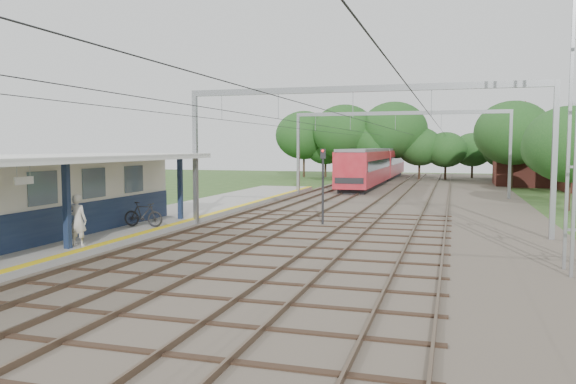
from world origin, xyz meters
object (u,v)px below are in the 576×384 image
(train, at_px, (378,164))
(signal_post, at_px, (323,179))
(person, at_px, (78,220))
(bicycle, at_px, (143,214))

(train, height_order, signal_post, signal_post)
(person, xyz_separation_m, train, (5.32, 46.28, 0.79))
(person, bearing_deg, signal_post, -127.90)
(bicycle, height_order, train, train)
(signal_post, bearing_deg, bicycle, -157.96)
(train, xyz_separation_m, signal_post, (1.85, -35.97, 0.33))
(bicycle, bearing_deg, signal_post, -59.87)
(person, height_order, train, train)
(bicycle, height_order, signal_post, signal_post)
(person, distance_m, signal_post, 12.61)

